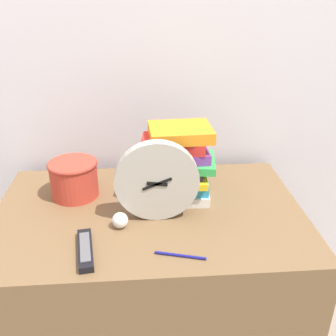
{
  "coord_description": "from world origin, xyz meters",
  "views": [
    {
      "loc": [
        -0.02,
        -0.78,
        1.46
      ],
      "look_at": [
        0.06,
        0.35,
        0.9
      ],
      "focal_mm": 42.0,
      "sensor_mm": 36.0,
      "label": 1
    }
  ],
  "objects_px": {
    "basket": "(74,178)",
    "crumpled_paper_ball": "(120,220)",
    "desk_clock": "(157,181)",
    "book_stack": "(178,163)",
    "pen": "(180,255)",
    "tv_remote": "(85,250)"
  },
  "relations": [
    {
      "from": "basket",
      "to": "crumpled_paper_ball",
      "type": "height_order",
      "value": "basket"
    },
    {
      "from": "desk_clock",
      "to": "basket",
      "type": "height_order",
      "value": "desk_clock"
    },
    {
      "from": "book_stack",
      "to": "pen",
      "type": "height_order",
      "value": "book_stack"
    },
    {
      "from": "book_stack",
      "to": "basket",
      "type": "distance_m",
      "value": 0.37
    },
    {
      "from": "book_stack",
      "to": "tv_remote",
      "type": "relative_size",
      "value": 1.45
    },
    {
      "from": "tv_remote",
      "to": "basket",
      "type": "bearing_deg",
      "value": 101.97
    },
    {
      "from": "basket",
      "to": "crumpled_paper_ball",
      "type": "relative_size",
      "value": 3.47
    },
    {
      "from": "crumpled_paper_ball",
      "to": "pen",
      "type": "height_order",
      "value": "crumpled_paper_ball"
    },
    {
      "from": "book_stack",
      "to": "basket",
      "type": "relative_size",
      "value": 1.54
    },
    {
      "from": "crumpled_paper_ball",
      "to": "desk_clock",
      "type": "bearing_deg",
      "value": 21.39
    },
    {
      "from": "basket",
      "to": "tv_remote",
      "type": "height_order",
      "value": "basket"
    },
    {
      "from": "desk_clock",
      "to": "pen",
      "type": "relative_size",
      "value": 1.86
    },
    {
      "from": "book_stack",
      "to": "crumpled_paper_ball",
      "type": "relative_size",
      "value": 5.33
    },
    {
      "from": "book_stack",
      "to": "basket",
      "type": "xyz_separation_m",
      "value": [
        -0.36,
        0.04,
        -0.06
      ]
    },
    {
      "from": "desk_clock",
      "to": "tv_remote",
      "type": "distance_m",
      "value": 0.29
    },
    {
      "from": "basket",
      "to": "pen",
      "type": "height_order",
      "value": "basket"
    },
    {
      "from": "desk_clock",
      "to": "tv_remote",
      "type": "height_order",
      "value": "desk_clock"
    },
    {
      "from": "tv_remote",
      "to": "crumpled_paper_ball",
      "type": "height_order",
      "value": "crumpled_paper_ball"
    },
    {
      "from": "tv_remote",
      "to": "book_stack",
      "type": "bearing_deg",
      "value": 44.95
    },
    {
      "from": "desk_clock",
      "to": "pen",
      "type": "bearing_deg",
      "value": -75.34
    },
    {
      "from": "desk_clock",
      "to": "crumpled_paper_ball",
      "type": "relative_size",
      "value": 5.31
    },
    {
      "from": "book_stack",
      "to": "pen",
      "type": "relative_size",
      "value": 1.87
    }
  ]
}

